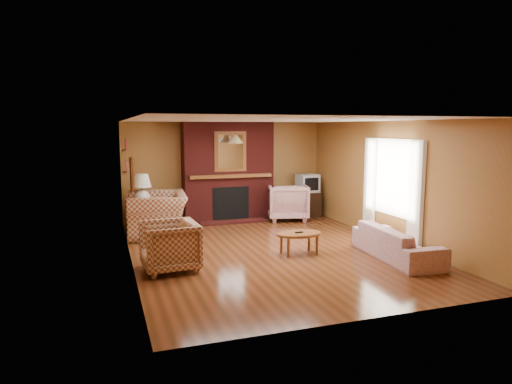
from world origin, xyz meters
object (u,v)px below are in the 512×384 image
object	(u,v)px
fireplace	(228,172)
floral_sofa	(397,243)
floral_armchair	(287,202)
plaid_loveseat	(157,214)
table_lamp	(142,188)
plaid_armchair	(169,246)
side_table	(143,218)
coffee_table	(299,236)
tv_stand	(307,204)
crt_tv	(308,183)

from	to	relation	value
fireplace	floral_sofa	size ratio (longest dim) A/B	1.25
floral_sofa	floral_armchair	bearing A→B (deg)	11.54
plaid_loveseat	table_lamp	world-z (taller)	table_lamp
plaid_armchair	table_lamp	size ratio (longest dim) A/B	1.29
plaid_loveseat	table_lamp	xyz separation A→B (m)	(-0.25, 0.52, 0.52)
plaid_loveseat	plaid_armchair	xyz separation A→B (m)	(-0.10, -2.53, -0.05)
plaid_loveseat	plaid_armchair	world-z (taller)	plaid_loveseat
floral_armchair	side_table	size ratio (longest dim) A/B	1.67
floral_sofa	floral_armchair	xyz separation A→B (m)	(-0.50, 3.76, 0.17)
floral_armchair	coffee_table	bearing A→B (deg)	85.89
plaid_armchair	side_table	bearing A→B (deg)	179.72
tv_stand	floral_armchair	bearing A→B (deg)	-159.70
tv_stand	crt_tv	world-z (taller)	crt_tv
plaid_loveseat	tv_stand	world-z (taller)	plaid_loveseat
plaid_loveseat	plaid_armchair	distance (m)	2.54
coffee_table	side_table	size ratio (longest dim) A/B	1.41
side_table	crt_tv	xyz separation A→B (m)	(4.15, 0.34, 0.57)
tv_stand	crt_tv	xyz separation A→B (m)	(0.00, -0.01, 0.54)
fireplace	side_table	size ratio (longest dim) A/B	4.10
plaid_loveseat	crt_tv	size ratio (longest dim) A/B	2.69
plaid_armchair	floral_armchair	world-z (taller)	floral_armchair
tv_stand	table_lamp	bearing A→B (deg)	-174.05
plaid_armchair	table_lamp	distance (m)	3.11
fireplace	coffee_table	size ratio (longest dim) A/B	2.90
plaid_armchair	crt_tv	bearing A→B (deg)	127.25
fireplace	table_lamp	world-z (taller)	fireplace
floral_sofa	crt_tv	xyz separation A→B (m)	(0.15, 3.98, 0.58)
plaid_loveseat	tv_stand	xyz separation A→B (m)	(3.90, 0.87, -0.13)
plaid_loveseat	crt_tv	xyz separation A→B (m)	(3.90, 0.86, 0.41)
fireplace	crt_tv	size ratio (longest dim) A/B	4.68
coffee_table	table_lamp	distance (m)	3.84
fireplace	plaid_armchair	distance (m)	4.16
crt_tv	plaid_armchair	bearing A→B (deg)	-139.65
fireplace	plaid_loveseat	xyz separation A→B (m)	(-1.85, -1.05, -0.73)
plaid_armchair	floral_sofa	xyz separation A→B (m)	(3.85, -0.58, -0.12)
plaid_loveseat	floral_armchair	bearing A→B (deg)	106.62
floral_sofa	crt_tv	world-z (taller)	crt_tv
floral_sofa	coffee_table	xyz separation A→B (m)	(-1.51, 0.79, 0.06)
fireplace	coffee_table	distance (m)	3.51
tv_stand	coffee_table	bearing A→B (deg)	-116.26
plaid_loveseat	table_lamp	size ratio (longest dim) A/B	2.04
floral_armchair	crt_tv	bearing A→B (deg)	-146.65
plaid_armchair	crt_tv	xyz separation A→B (m)	(4.00, 3.40, 0.46)
table_lamp	crt_tv	xyz separation A→B (m)	(4.15, 0.34, -0.10)
floral_armchair	coffee_table	xyz separation A→B (m)	(-1.01, -2.97, -0.10)
fireplace	crt_tv	world-z (taller)	fireplace
floral_armchair	tv_stand	xyz separation A→B (m)	(0.65, 0.23, -0.13)
floral_sofa	crt_tv	bearing A→B (deg)	1.82
plaid_armchair	tv_stand	bearing A→B (deg)	127.30
floral_armchair	coffee_table	world-z (taller)	floral_armchair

